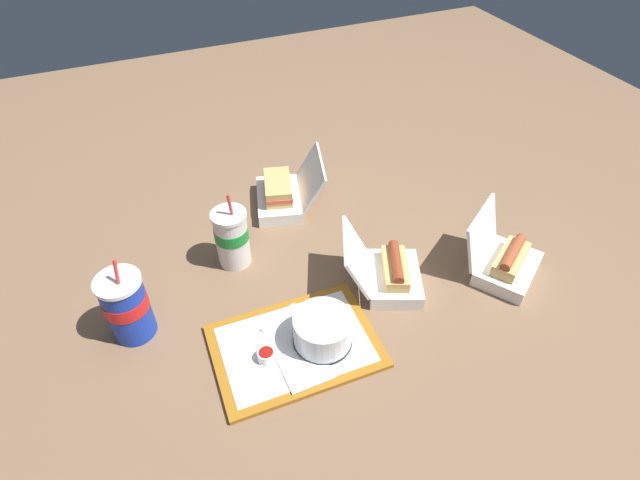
# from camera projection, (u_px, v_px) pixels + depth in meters

# --- Properties ---
(ground_plane) EXTENTS (3.20, 3.20, 0.00)m
(ground_plane) POSITION_uv_depth(u_px,v_px,m) (339.00, 260.00, 1.35)
(ground_plane) COLOR brown
(food_tray) EXTENTS (0.38, 0.27, 0.01)m
(food_tray) POSITION_uv_depth(u_px,v_px,m) (295.00, 346.00, 1.14)
(food_tray) COLOR #A56619
(food_tray) RESTS_ON ground_plane
(cake_container) EXTENTS (0.14, 0.14, 0.08)m
(cake_container) POSITION_uv_depth(u_px,v_px,m) (323.00, 331.00, 1.12)
(cake_container) COLOR black
(cake_container) RESTS_ON food_tray
(ketchup_cup) EXTENTS (0.04, 0.04, 0.02)m
(ketchup_cup) POSITION_uv_depth(u_px,v_px,m) (266.00, 355.00, 1.10)
(ketchup_cup) COLOR white
(ketchup_cup) RESTS_ON food_tray
(napkin_stack) EXTENTS (0.10, 0.10, 0.00)m
(napkin_stack) POSITION_uv_depth(u_px,v_px,m) (305.00, 367.00, 1.09)
(napkin_stack) COLOR white
(napkin_stack) RESTS_ON food_tray
(plastic_fork) EXTENTS (0.11, 0.05, 0.00)m
(plastic_fork) POSITION_uv_depth(u_px,v_px,m) (279.00, 317.00, 1.19)
(plastic_fork) COLOR white
(plastic_fork) RESTS_ON food_tray
(clamshell_hotdog_left) EXTENTS (0.25, 0.24, 0.17)m
(clamshell_hotdog_left) POSITION_uv_depth(u_px,v_px,m) (505.00, 261.00, 1.29)
(clamshell_hotdog_left) COLOR white
(clamshell_hotdog_left) RESTS_ON ground_plane
(clamshell_sandwich_right) EXTENTS (0.25, 0.25, 0.15)m
(clamshell_sandwich_right) POSITION_uv_depth(u_px,v_px,m) (282.00, 194.00, 1.50)
(clamshell_sandwich_right) COLOR white
(clamshell_sandwich_right) RESTS_ON ground_plane
(clamshell_hotdog_center) EXTENTS (0.25, 0.24, 0.16)m
(clamshell_hotdog_center) POSITION_uv_depth(u_px,v_px,m) (390.00, 273.00, 1.26)
(clamshell_hotdog_center) COLOR white
(clamshell_hotdog_center) RESTS_ON ground_plane
(soda_cup_center) EXTENTS (0.10, 0.10, 0.23)m
(soda_cup_center) POSITION_uv_depth(u_px,v_px,m) (127.00, 306.00, 1.12)
(soda_cup_center) COLOR #1938B7
(soda_cup_center) RESTS_ON ground_plane
(soda_cup_corner) EXTENTS (0.09, 0.09, 0.23)m
(soda_cup_corner) POSITION_uv_depth(u_px,v_px,m) (232.00, 237.00, 1.29)
(soda_cup_corner) COLOR white
(soda_cup_corner) RESTS_ON ground_plane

